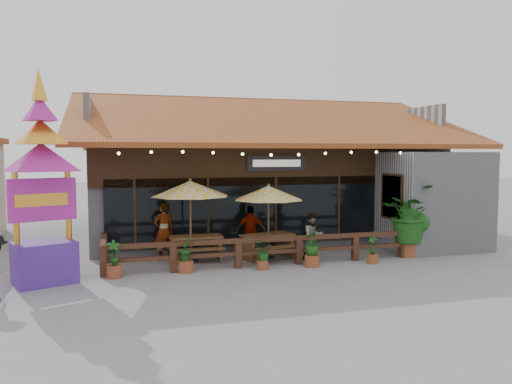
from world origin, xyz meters
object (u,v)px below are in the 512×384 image
object	(u,v)px
umbrella_right	(268,193)
picnic_table_left	(196,244)
picnic_table_right	(267,242)
tropical_plant	(408,215)
umbrella_left	(190,189)
thai_sign_tower	(41,163)

from	to	relation	value
umbrella_right	picnic_table_left	xyz separation A→B (m)	(-2.40, 0.40, -1.66)
picnic_table_right	tropical_plant	xyz separation A→B (m)	(4.79, -0.95, 0.87)
umbrella_left	thai_sign_tower	size ratio (longest dim) A/B	0.45
umbrella_left	tropical_plant	distance (m)	7.50
picnic_table_right	thai_sign_tower	distance (m)	7.46
picnic_table_right	thai_sign_tower	size ratio (longest dim) A/B	0.34
umbrella_left	umbrella_right	distance (m)	2.60
picnic_table_left	tropical_plant	xyz separation A→B (m)	(7.15, -1.34, 0.88)
umbrella_left	tropical_plant	xyz separation A→B (m)	(7.34, -1.21, -0.96)
tropical_plant	picnic_table_left	bearing A→B (deg)	169.37
thai_sign_tower	tropical_plant	world-z (taller)	thai_sign_tower
umbrella_right	tropical_plant	size ratio (longest dim) A/B	1.07
umbrella_left	picnic_table_left	distance (m)	1.85
tropical_plant	umbrella_right	bearing A→B (deg)	168.73
picnic_table_left	umbrella_right	bearing A→B (deg)	-9.36
umbrella_right	tropical_plant	bearing A→B (deg)	-11.27
umbrella_left	tropical_plant	world-z (taller)	umbrella_left
umbrella_left	tropical_plant	bearing A→B (deg)	-9.33
thai_sign_tower	tropical_plant	distance (m)	11.74
tropical_plant	umbrella_left	bearing A→B (deg)	170.67
umbrella_right	picnic_table_right	xyz separation A→B (m)	(-0.04, 0.01, -1.65)
picnic_table_left	tropical_plant	distance (m)	7.33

